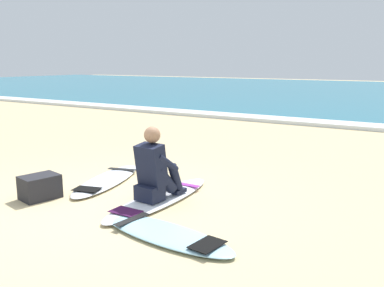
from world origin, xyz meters
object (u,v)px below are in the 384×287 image
object	(u,v)px
surfboard_spare_near	(107,180)
surfboard_spare_far	(165,233)
surfboard_main	(160,198)
surfer_seated	(155,171)
beach_bag	(40,187)

from	to	relation	value
surfboard_spare_near	surfboard_spare_far	size ratio (longest dim) A/B	1.08
surfboard_main	surfboard_spare_far	xyz separation A→B (m)	(0.72, -0.90, 0.00)
surfboard_main	surfboard_spare_far	size ratio (longest dim) A/B	1.20
surfer_seated	surfboard_spare_near	xyz separation A→B (m)	(-1.22, 0.37, -0.40)
surfboard_spare_far	surfboard_main	bearing A→B (deg)	128.97
surfboard_main	surfboard_spare_near	world-z (taller)	same
surfboard_spare_far	surfer_seated	bearing A→B (deg)	131.96
surfboard_main	beach_bag	xyz separation A→B (m)	(-1.43, -0.78, 0.12)
surfboard_spare_near	beach_bag	bearing A→B (deg)	-102.22
surfboard_spare_near	beach_bag	size ratio (longest dim) A/B	4.06
beach_bag	surfboard_spare_far	bearing A→B (deg)	-3.09
surfboard_spare_near	beach_bag	world-z (taller)	beach_bag
surfer_seated	surfboard_spare_far	world-z (taller)	surfer_seated
beach_bag	surfboard_main	bearing A→B (deg)	28.55
surfboard_main	surfer_seated	size ratio (longest dim) A/B	2.29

